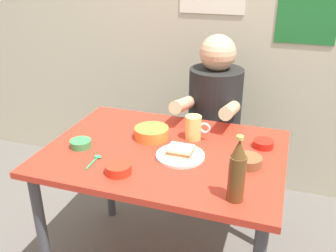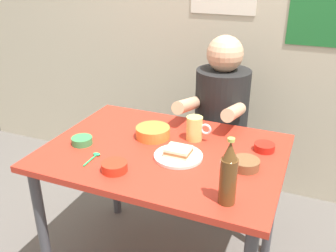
# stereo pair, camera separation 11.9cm
# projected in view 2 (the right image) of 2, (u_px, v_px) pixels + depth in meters

# --- Properties ---
(wall_back) EXTENTS (4.40, 0.09, 2.60)m
(wall_back) POSITION_uv_depth(u_px,v_px,m) (228.00, 2.00, 2.39)
(wall_back) COLOR #BCB299
(wall_back) RESTS_ON ground
(dining_table) EXTENTS (1.10, 0.80, 0.74)m
(dining_table) POSITION_uv_depth(u_px,v_px,m) (164.00, 167.00, 1.78)
(dining_table) COLOR #B72D1E
(dining_table) RESTS_ON ground
(stool) EXTENTS (0.34, 0.34, 0.45)m
(stool) POSITION_uv_depth(u_px,v_px,m) (218.00, 164.00, 2.40)
(stool) COLOR #4C4C51
(stool) RESTS_ON ground
(person_seated) EXTENTS (0.33, 0.56, 0.72)m
(person_seated) POSITION_uv_depth(u_px,v_px,m) (221.00, 104.00, 2.22)
(person_seated) COLOR black
(person_seated) RESTS_ON stool
(plate_orange) EXTENTS (0.22, 0.22, 0.01)m
(plate_orange) POSITION_uv_depth(u_px,v_px,m) (178.00, 156.00, 1.67)
(plate_orange) COLOR silver
(plate_orange) RESTS_ON dining_table
(sandwich) EXTENTS (0.11, 0.09, 0.04)m
(sandwich) POSITION_uv_depth(u_px,v_px,m) (178.00, 151.00, 1.66)
(sandwich) COLOR beige
(sandwich) RESTS_ON plate_orange
(beer_mug) EXTENTS (0.13, 0.08, 0.12)m
(beer_mug) POSITION_uv_depth(u_px,v_px,m) (195.00, 128.00, 1.82)
(beer_mug) COLOR #D1BC66
(beer_mug) RESTS_ON dining_table
(beer_bottle) EXTENTS (0.06, 0.06, 0.26)m
(beer_bottle) POSITION_uv_depth(u_px,v_px,m) (228.00, 174.00, 1.32)
(beer_bottle) COLOR #593819
(beer_bottle) RESTS_ON dining_table
(condiment_bowl_brown) EXTENTS (0.12, 0.12, 0.04)m
(condiment_bowl_brown) POSITION_uv_depth(u_px,v_px,m) (245.00, 164.00, 1.58)
(condiment_bowl_brown) COLOR brown
(condiment_bowl_brown) RESTS_ON dining_table
(dip_bowl_green) EXTENTS (0.10, 0.10, 0.03)m
(dip_bowl_green) POSITION_uv_depth(u_px,v_px,m) (82.00, 140.00, 1.79)
(dip_bowl_green) COLOR #388C4C
(dip_bowl_green) RESTS_ON dining_table
(sambal_bowl_red) EXTENTS (0.10, 0.10, 0.03)m
(sambal_bowl_red) POSITION_uv_depth(u_px,v_px,m) (264.00, 147.00, 1.73)
(sambal_bowl_red) COLOR #B21E14
(sambal_bowl_red) RESTS_ON dining_table
(soup_bowl_orange) EXTENTS (0.17, 0.17, 0.05)m
(soup_bowl_orange) POSITION_uv_depth(u_px,v_px,m) (153.00, 132.00, 1.85)
(soup_bowl_orange) COLOR orange
(soup_bowl_orange) RESTS_ON dining_table
(sauce_bowl_chili) EXTENTS (0.11, 0.11, 0.04)m
(sauce_bowl_chili) POSITION_uv_depth(u_px,v_px,m) (114.00, 166.00, 1.56)
(sauce_bowl_chili) COLOR red
(sauce_bowl_chili) RESTS_ON dining_table
(spoon) EXTENTS (0.04, 0.12, 0.01)m
(spoon) POSITION_uv_depth(u_px,v_px,m) (94.00, 157.00, 1.67)
(spoon) COLOR #26A559
(spoon) RESTS_ON dining_table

